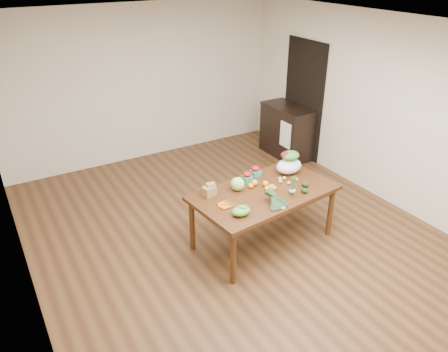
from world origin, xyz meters
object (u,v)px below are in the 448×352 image
cabinet (287,131)px  salad_bag (289,163)px  mandarin_cluster (270,188)px  dining_table (263,217)px  asparagus_bundle (292,186)px  cabbage (238,184)px  kale_bunch (278,200)px  paper_bag (209,190)px

cabinet → salad_bag: salad_bag is taller
mandarin_cluster → cabinet: bearing=47.4°
dining_table → cabinet: bearing=39.8°
asparagus_bundle → salad_bag: bearing=49.5°
dining_table → cabbage: (-0.27, 0.19, 0.46)m
cabbage → asparagus_bundle: bearing=-41.2°
cabinet → cabbage: 2.93m
cabinet → kale_bunch: cabinet is taller
kale_bunch → salad_bag: 0.89m
paper_bag → cabbage: (0.37, -0.06, 0.01)m
mandarin_cluster → salad_bag: 0.59m
cabinet → cabbage: size_ratio=5.96×
dining_table → kale_bunch: bearing=-107.4°
mandarin_cluster → kale_bunch: size_ratio=0.45×
dining_table → kale_bunch: size_ratio=4.48×
dining_table → cabbage: 0.57m
paper_bag → asparagus_bundle: asparagus_bundle is taller
cabinet → asparagus_bundle: (-1.73, -2.30, 0.40)m
cabinet → kale_bunch: (-2.04, -2.41, 0.36)m
paper_bag → cabbage: 0.38m
kale_bunch → salad_bag: salad_bag is taller
cabbage → mandarin_cluster: (0.34, -0.22, -0.04)m
mandarin_cluster → dining_table: bearing=157.3°
dining_table → cabbage: size_ratio=10.47×
cabbage → salad_bag: (0.84, 0.05, 0.05)m
kale_bunch → cabinet: bearing=43.5°
cabinet → paper_bag: 3.19m
cabbage → kale_bunch: cabbage is taller
kale_bunch → dining_table: bearing=72.6°
asparagus_bundle → paper_bag: bearing=143.9°
mandarin_cluster → asparagus_bundle: asparagus_bundle is taller
cabinet → cabbage: (-2.24, -1.85, 0.37)m
paper_bag → cabinet: bearing=34.5°
cabbage → salad_bag: bearing=3.7°
cabbage → salad_bag: salad_bag is taller
paper_bag → mandarin_cluster: (0.71, -0.28, -0.03)m
kale_bunch → asparagus_bundle: size_ratio=1.60×
paper_bag → cabbage: bearing=-9.1°
dining_table → mandarin_cluster: (0.06, -0.03, 0.42)m
dining_table → cabinet: 2.84m
asparagus_bundle → cabbage: bearing=132.5°
mandarin_cluster → kale_bunch: bearing=-111.9°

